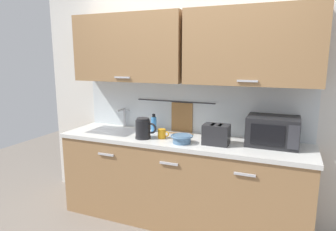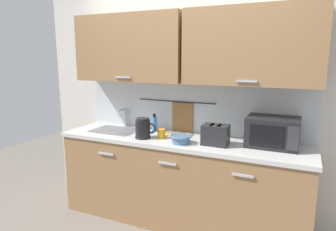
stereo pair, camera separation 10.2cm
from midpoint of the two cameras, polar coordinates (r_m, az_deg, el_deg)
The scene contains 10 objects.
counter_unit at distance 3.16m, azimuth 3.06°, elevation -12.21°, with size 2.53×0.64×0.90m.
back_wall_assembly at distance 3.12m, azimuth 5.00°, elevation 7.72°, with size 3.70×0.41×2.50m.
sink_faucet at distance 3.52m, azimuth -7.45°, elevation 0.18°, with size 0.09×0.17×0.22m.
microwave at distance 2.89m, azimuth 20.40°, elevation -2.98°, with size 0.46×0.35×0.27m.
electric_kettle at distance 3.00m, azimuth -3.83°, elevation -2.48°, with size 0.23×0.16×0.21m.
dish_soap_bottle at distance 3.27m, azimuth -1.73°, elevation -1.57°, with size 0.06×0.06×0.20m.
mug_near_sink at distance 3.00m, azimuth -0.23°, elevation -3.50°, with size 0.12×0.08×0.09m.
mixing_bowl at distance 2.83m, azimuth 3.52°, elevation -4.47°, with size 0.21×0.21×0.08m.
toaster at distance 2.81m, azimuth 10.11°, elevation -3.67°, with size 0.26×0.17×0.19m.
wooden_spoon at distance 3.16m, azimuth 4.07°, elevation -3.56°, with size 0.28×0.04×0.01m.
Camera 2 is at (1.08, -2.38, 1.70)m, focal length 31.77 mm.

